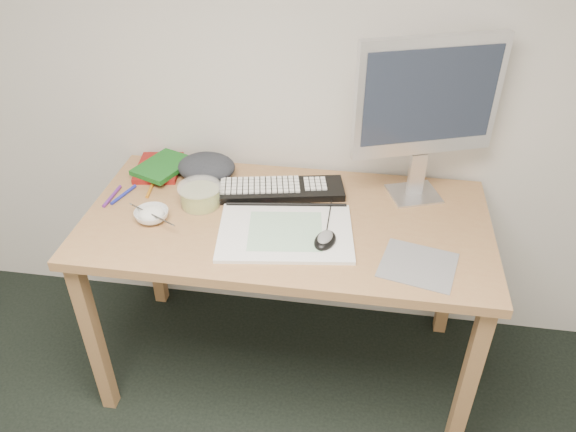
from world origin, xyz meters
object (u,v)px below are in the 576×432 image
monitor (428,102)px  rice_bowl (152,215)px  sketchpad (285,232)px  keyboard (281,190)px  desk (286,237)px

monitor → rice_bowl: bearing=178.3°
rice_bowl → sketchpad: bearing=-1.5°
monitor → rice_bowl: 1.01m
keyboard → rice_bowl: rice_bowl is taller
keyboard → monitor: bearing=-4.4°
monitor → sketchpad: bearing=-164.3°
monitor → keyboard: bearing=167.0°
sketchpad → rice_bowl: bearing=171.0°
desk → rice_bowl: size_ratio=11.96×
sketchpad → monitor: size_ratio=0.76×
desk → monitor: 0.67m
desk → sketchpad: size_ratio=3.16×
monitor → rice_bowl: size_ratio=5.00×
monitor → rice_bowl: monitor is taller
sketchpad → keyboard: (-0.06, 0.25, 0.01)m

